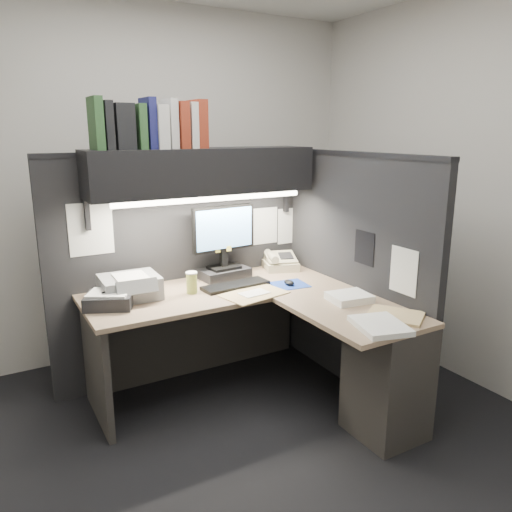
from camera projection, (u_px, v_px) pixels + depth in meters
name	position (u px, v px, depth m)	size (l,w,h in m)	color
floor	(241.00, 432.00, 3.00)	(3.50, 3.50, 0.00)	black
wall_back	(150.00, 184.00, 3.94)	(3.50, 0.04, 2.70)	beige
wall_front	(485.00, 281.00, 1.41)	(3.50, 0.04, 2.70)	beige
wall_right	(458.00, 191.00, 3.51)	(0.04, 3.00, 2.70)	beige
partition_back	(183.00, 268.00, 3.61)	(1.90, 0.06, 1.60)	black
partition_right	(353.00, 275.00, 3.43)	(0.06, 1.50, 1.60)	black
desk	(301.00, 349.00, 3.10)	(1.70, 1.53, 0.73)	#997761
overhead_shelf	(203.00, 171.00, 3.33)	(1.55, 0.34, 0.30)	black
task_light_tube	(212.00, 199.00, 3.25)	(0.04, 0.04, 1.32)	white
monitor	(224.00, 250.00, 3.55)	(0.49, 0.24, 0.52)	black
keyboard	(236.00, 285.00, 3.39)	(0.47, 0.16, 0.02)	black
mousepad	(290.00, 285.00, 3.43)	(0.23, 0.21, 0.00)	#1C3A9C
mouse	(289.00, 283.00, 3.42)	(0.06, 0.09, 0.03)	black
telephone	(280.00, 262.00, 3.83)	(0.24, 0.26, 0.10)	#B5AD8B
coffee_cup	(192.00, 283.00, 3.25)	(0.07, 0.07, 0.13)	#CDBD52
printer	(130.00, 287.00, 3.16)	(0.36, 0.30, 0.14)	gray
notebook_stack	(110.00, 300.00, 3.00)	(0.27, 0.23, 0.08)	black
open_folder	(254.00, 294.00, 3.23)	(0.41, 0.27, 0.01)	tan
paper_stack_a	(349.00, 297.00, 3.10)	(0.24, 0.21, 0.05)	white
paper_stack_b	(380.00, 326.00, 2.68)	(0.24, 0.31, 0.03)	white
manila_stack	(395.00, 315.00, 2.84)	(0.24, 0.30, 0.02)	tan
binder_row	(151.00, 125.00, 3.10)	(0.71, 0.25, 0.31)	#264A25
pinned_papers	(255.00, 237.00, 3.42)	(1.76, 1.31, 0.51)	white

